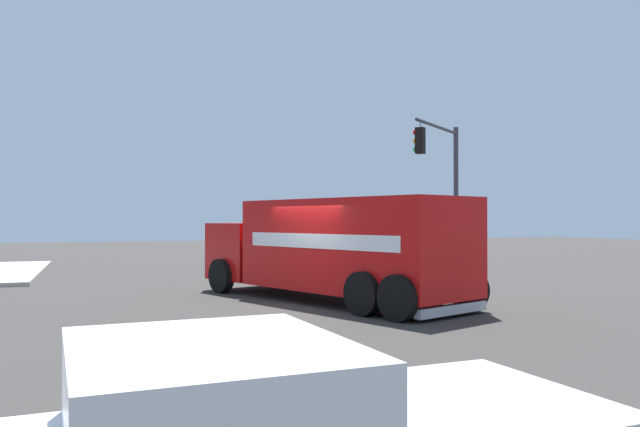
# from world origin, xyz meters

# --- Properties ---
(ground_plane) EXTENTS (100.00, 100.00, 0.00)m
(ground_plane) POSITION_xyz_m (0.00, 0.00, 0.00)
(ground_plane) COLOR #33302D
(delivery_truck) EXTENTS (8.81, 5.47, 2.68)m
(delivery_truck) POSITION_xyz_m (0.75, -0.44, 1.42)
(delivery_truck) COLOR red
(delivery_truck) RESTS_ON ground
(traffic_light_primary) EXTENTS (2.83, 3.44, 5.99)m
(traffic_light_primary) POSITION_xyz_m (6.94, -7.54, 3.95)
(traffic_light_primary) COLOR #38383D
(traffic_light_primary) RESTS_ON ground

